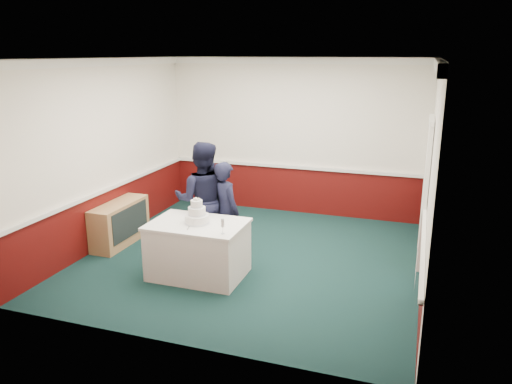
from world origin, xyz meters
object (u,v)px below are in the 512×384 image
(champagne_flute, at_px, (223,224))
(person_woman, at_px, (225,211))
(sideboard, at_px, (120,223))
(cake_table, at_px, (198,249))
(cake_knife, at_px, (189,227))
(person_man, at_px, (203,200))
(wedding_cake, at_px, (197,215))

(champagne_flute, xyz_separation_m, person_woman, (-0.37, 1.00, -0.17))
(sideboard, height_order, cake_table, cake_table)
(cake_knife, distance_m, person_man, 0.95)
(champagne_flute, distance_m, person_man, 1.24)
(cake_table, distance_m, wedding_cake, 0.50)
(person_man, xyz_separation_m, person_woman, (0.37, 0.00, -0.14))
(cake_table, distance_m, cake_knife, 0.44)
(cake_table, height_order, person_man, person_man)
(champagne_flute, relative_size, person_woman, 0.13)
(wedding_cake, xyz_separation_m, person_woman, (0.13, 0.72, -0.14))
(person_man, distance_m, person_woman, 0.39)
(cake_knife, bearing_deg, cake_table, 66.65)
(sideboard, xyz_separation_m, person_man, (1.52, -0.01, 0.55))
(cake_table, bearing_deg, sideboard, 157.72)
(sideboard, relative_size, person_woman, 0.79)
(wedding_cake, bearing_deg, sideboard, 157.72)
(wedding_cake, height_order, cake_knife, wedding_cake)
(cake_knife, xyz_separation_m, person_man, (-0.21, 0.92, 0.11))
(cake_table, height_order, cake_knife, cake_knife)
(sideboard, bearing_deg, wedding_cake, -22.28)
(person_woman, bearing_deg, cake_table, 108.85)
(wedding_cake, bearing_deg, cake_knife, -98.53)
(sideboard, distance_m, wedding_cake, 1.98)
(cake_knife, bearing_deg, wedding_cake, 66.65)
(sideboard, distance_m, champagne_flute, 2.54)
(person_man, bearing_deg, sideboard, -16.00)
(cake_table, relative_size, person_woman, 0.87)
(champagne_flute, height_order, person_woman, person_woman)
(cake_table, distance_m, person_man, 0.91)
(cake_table, relative_size, wedding_cake, 3.63)
(cake_knife, relative_size, person_woman, 0.14)
(cake_knife, height_order, person_man, person_man)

